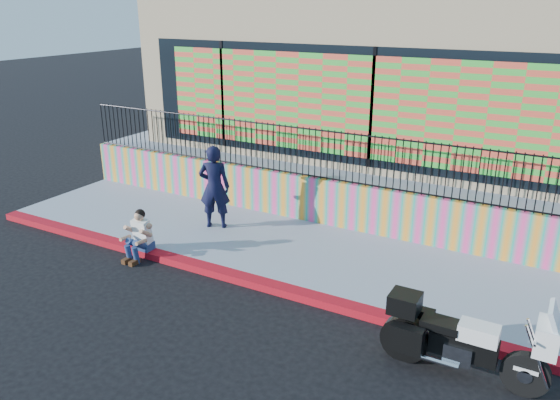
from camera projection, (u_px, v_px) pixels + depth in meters
The scene contains 10 objects.
ground at pixel (287, 294), 10.26m from camera, with size 90.00×90.00×0.00m, color black.
red_curb at pixel (287, 291), 10.24m from camera, with size 16.00×0.30×0.15m, color #AA0C0F.
sidewalk at pixel (324, 257), 11.59m from camera, with size 16.00×3.00×0.15m, color #969FB4.
mural_wall at pixel (354, 207), 12.69m from camera, with size 16.00×0.20×1.10m, color #FC4292.
metal_fence at pixel (356, 159), 12.30m from camera, with size 15.80×0.04×1.20m, color black, non-canonical shape.
elevated_platform at pixel (415, 159), 16.91m from camera, with size 16.00×10.00×1.25m, color #969FB4.
storefront_building at pixel (421, 73), 15.84m from camera, with size 14.00×8.06×4.00m.
police_motorcycle at pixel (461, 338), 7.85m from camera, with size 2.37×0.78×1.47m.
police_officer at pixel (214, 187), 12.67m from camera, with size 0.72×0.47×1.98m, color black.
seated_man at pixel (138, 240), 11.54m from camera, with size 0.54×0.71×1.06m.
Camera 1 is at (4.29, -7.97, 5.16)m, focal length 35.00 mm.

